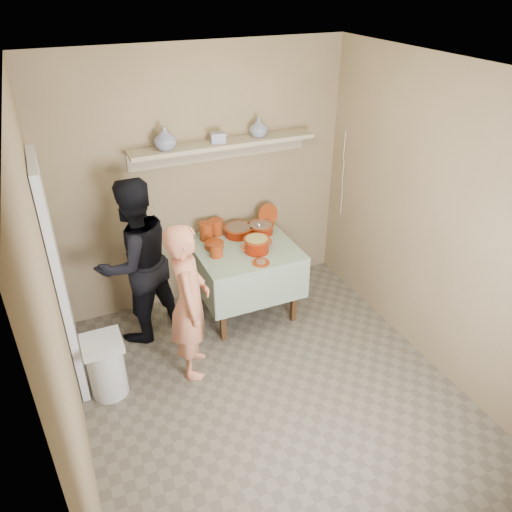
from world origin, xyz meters
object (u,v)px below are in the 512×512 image
person_cook (189,302)px  serving_table (244,256)px  cazuela_rice (257,244)px  person_helper (136,262)px  trash_bin (106,367)px

person_cook → serving_table: (0.76, 0.65, -0.08)m
serving_table → cazuela_rice: 0.27m
person_helper → serving_table: person_helper is taller
person_helper → cazuela_rice: (1.13, -0.19, 0.04)m
person_cook → trash_bin: bearing=106.5°
serving_table → trash_bin: size_ratio=1.74×
person_cook → trash_bin: 0.87m
person_cook → trash_bin: size_ratio=2.58×
person_cook → person_helper: bearing=39.3°
person_cook → trash_bin: (-0.75, -0.01, -0.44)m
trash_bin → serving_table: bearing=23.4°
person_helper → cazuela_rice: bearing=148.6°
cazuela_rice → trash_bin: cazuela_rice is taller
cazuela_rice → trash_bin: (-1.58, -0.50, -0.56)m
person_helper → serving_table: (1.05, -0.04, -0.17)m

